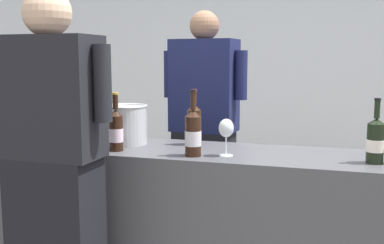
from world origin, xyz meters
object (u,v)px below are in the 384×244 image
at_px(wine_bottle_4, 193,133).
at_px(ice_bucket, 127,124).
at_px(wine_bottle_2, 194,124).
at_px(wine_bottle_3, 60,127).
at_px(wine_bottle_0, 89,119).
at_px(wine_glass, 226,130).
at_px(person_guest, 54,180).
at_px(wine_bottle_6, 116,130).
at_px(wine_bottle_7, 375,141).
at_px(person_server, 204,143).
at_px(wine_bottle_5, 103,121).
at_px(wine_bottle_1, 64,121).

bearing_deg(wine_bottle_4, ice_bucket, 155.15).
relative_size(wine_bottle_2, wine_bottle_3, 0.98).
xyz_separation_m(wine_bottle_0, wine_glass, (0.91, -0.25, 0.01)).
bearing_deg(ice_bucket, person_guest, -101.00).
bearing_deg(wine_bottle_6, ice_bucket, 97.66).
bearing_deg(wine_bottle_7, wine_bottle_2, 167.63).
bearing_deg(wine_bottle_4, person_server, 101.08).
distance_m(wine_bottle_4, wine_bottle_6, 0.43).
distance_m(wine_bottle_4, wine_bottle_7, 0.87).
height_order(wine_bottle_0, wine_glass, wine_bottle_0).
xyz_separation_m(wine_bottle_3, person_guest, (0.20, -0.37, -0.19)).
height_order(wine_bottle_2, wine_bottle_7, wine_bottle_2).
xyz_separation_m(wine_bottle_0, person_guest, (0.18, -0.66, -0.20)).
distance_m(wine_bottle_0, wine_bottle_4, 0.80).
height_order(wine_glass, person_guest, person_guest).
distance_m(wine_bottle_3, person_server, 0.99).
bearing_deg(wine_glass, wine_bottle_2, 134.07).
height_order(wine_bottle_0, wine_bottle_6, wine_bottle_0).
height_order(wine_bottle_3, person_server, person_server).
bearing_deg(ice_bucket, wine_bottle_5, 160.64).
relative_size(wine_bottle_7, wine_glass, 1.62).
bearing_deg(wine_bottle_4, wine_bottle_2, 105.50).
bearing_deg(wine_bottle_4, wine_bottle_5, 156.73).
bearing_deg(wine_bottle_0, wine_bottle_1, -118.71).
height_order(wine_bottle_6, wine_bottle_7, wine_bottle_6).
bearing_deg(wine_bottle_2, wine_bottle_3, -157.28).
relative_size(wine_bottle_5, ice_bucket, 1.36).
distance_m(wine_glass, person_server, 0.81).
height_order(wine_bottle_7, wine_glass, wine_bottle_7).
distance_m(wine_bottle_5, person_guest, 0.68).
relative_size(wine_glass, person_guest, 0.11).
bearing_deg(wine_bottle_4, wine_bottle_7, 5.77).
distance_m(wine_bottle_0, wine_glass, 0.94).
bearing_deg(wine_bottle_5, wine_bottle_7, -7.24).
height_order(wine_bottle_2, wine_glass, wine_bottle_2).
distance_m(wine_bottle_1, wine_bottle_7, 1.69).
distance_m(wine_bottle_7, person_guest, 1.51).
bearing_deg(wine_bottle_4, wine_bottle_3, 179.41).
xyz_separation_m(wine_bottle_4, wine_glass, (0.16, 0.05, 0.02)).
bearing_deg(wine_bottle_3, wine_bottle_2, 22.72).
distance_m(wine_bottle_4, wine_glass, 0.17).
bearing_deg(wine_bottle_6, wine_bottle_2, 39.43).
relative_size(wine_bottle_1, wine_bottle_2, 1.09).
xyz_separation_m(wine_bottle_3, wine_bottle_4, (0.77, -0.01, 0.00)).
height_order(wine_bottle_3, wine_bottle_6, wine_bottle_3).
relative_size(wine_bottle_1, ice_bucket, 1.48).
distance_m(wine_bottle_2, wine_bottle_6, 0.45).
height_order(wine_bottle_3, person_guest, person_guest).
relative_size(wine_bottle_4, wine_bottle_5, 1.06).
xyz_separation_m(wine_bottle_4, wine_bottle_5, (-0.65, 0.28, -0.00)).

